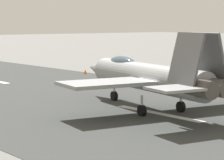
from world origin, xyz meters
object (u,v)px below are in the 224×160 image
at_px(crew_person, 147,76).
at_px(marker_cone_far, 85,72).
at_px(marker_cone_mid, 193,86).
at_px(fighter_jet, 147,76).

distance_m(crew_person, marker_cone_far, 11.67).
distance_m(crew_person, marker_cone_mid, 5.65).
xyz_separation_m(crew_person, marker_cone_mid, (-5.58, -0.72, -0.51)).
height_order(fighter_jet, crew_person, fighter_jet).
bearing_deg(crew_person, marker_cone_far, -3.52).
xyz_separation_m(crew_person, marker_cone_far, (11.64, -0.72, -0.51)).
relative_size(fighter_jet, marker_cone_far, 32.39).
bearing_deg(marker_cone_mid, crew_person, 7.31).
bearing_deg(fighter_jet, marker_cone_mid, -63.24).
height_order(crew_person, marker_cone_far, crew_person).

